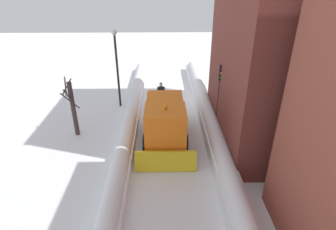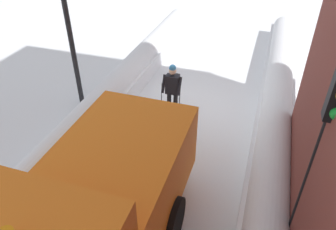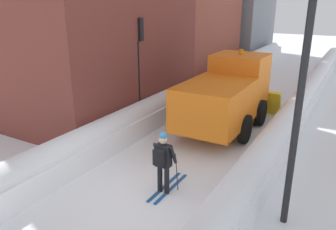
{
  "view_description": "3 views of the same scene",
  "coord_description": "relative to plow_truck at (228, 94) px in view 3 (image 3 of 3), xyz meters",
  "views": [
    {
      "loc": [
        0.43,
        20.45,
        9.14
      ],
      "look_at": [
        0.11,
        4.67,
        1.03
      ],
      "focal_mm": 29.09,
      "sensor_mm": 36.0,
      "label": 1
    },
    {
      "loc": [
        -2.02,
        9.1,
        6.14
      ],
      "look_at": [
        0.19,
        2.29,
        1.12
      ],
      "focal_mm": 34.41,
      "sensor_mm": 36.0,
      "label": 2
    },
    {
      "loc": [
        4.74,
        -6.36,
        5.11
      ],
      "look_at": [
        -0.49,
        2.77,
        1.48
      ],
      "focal_mm": 35.78,
      "sensor_mm": 36.0,
      "label": 3
    }
  ],
  "objects": [
    {
      "name": "ground_plane",
      "position": [
        -0.31,
        3.74,
        -1.48
      ],
      "size": [
        80.0,
        80.0,
        0.0
      ],
      "primitive_type": "plane",
      "color": "white"
    },
    {
      "name": "snowbank_left",
      "position": [
        -2.96,
        3.74,
        -0.92
      ],
      "size": [
        1.1,
        36.0,
        1.21
      ],
      "color": "white",
      "rests_on": "ground"
    },
    {
      "name": "snowbank_right",
      "position": [
        2.33,
        3.74,
        -1.0
      ],
      "size": [
        1.1,
        36.0,
        1.08
      ],
      "color": "white",
      "rests_on": "ground"
    },
    {
      "name": "plow_truck",
      "position": [
        0.0,
        0.0,
        0.0
      ],
      "size": [
        3.2,
        5.98,
        3.12
      ],
      "color": "orange",
      "rests_on": "ground"
    },
    {
      "name": "skier",
      "position": [
        0.26,
        -5.61,
        -0.48
      ],
      "size": [
        0.62,
        1.8,
        1.81
      ],
      "color": "black",
      "rests_on": "ground"
    },
    {
      "name": "traffic_light_pole",
      "position": [
        -3.38,
        -1.35,
        1.64
      ],
      "size": [
        0.28,
        0.42,
        4.44
      ],
      "color": "black",
      "rests_on": "ground"
    },
    {
      "name": "street_lamp",
      "position": [
        3.46,
        -5.26,
        2.16
      ],
      "size": [
        0.4,
        0.4,
        5.83
      ],
      "color": "black",
      "rests_on": "ground"
    }
  ]
}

